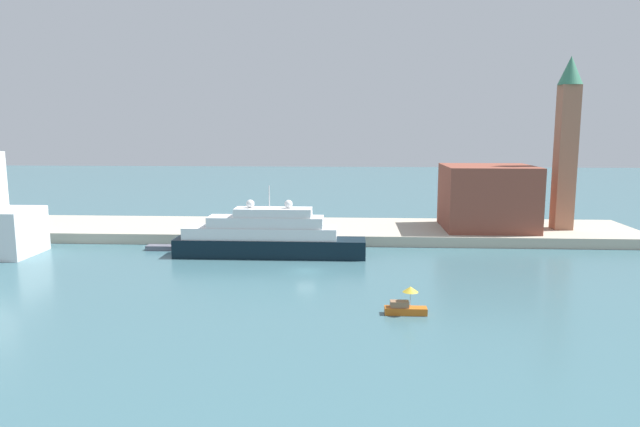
{
  "coord_description": "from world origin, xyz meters",
  "views": [
    {
      "loc": [
        5.97,
        -74.3,
        19.2
      ],
      "look_at": [
        1.6,
        6.0,
        6.91
      ],
      "focal_mm": 32.11,
      "sensor_mm": 36.0,
      "label": 1
    }
  ],
  "objects_px": {
    "small_motorboat": "(406,305)",
    "work_barge": "(162,248)",
    "parked_car": "(253,224)",
    "large_yacht": "(267,237)",
    "harbor_building": "(488,197)",
    "person_figure": "(273,225)",
    "mooring_bollard": "(321,232)",
    "bell_tower": "(567,137)"
  },
  "relations": [
    {
      "from": "small_motorboat",
      "to": "work_barge",
      "type": "bearing_deg",
      "value": 140.4
    },
    {
      "from": "parked_car",
      "to": "large_yacht",
      "type": "bearing_deg",
      "value": -72.44
    },
    {
      "from": "harbor_building",
      "to": "parked_car",
      "type": "height_order",
      "value": "harbor_building"
    },
    {
      "from": "person_figure",
      "to": "mooring_bollard",
      "type": "height_order",
      "value": "person_figure"
    },
    {
      "from": "work_barge",
      "to": "mooring_bollard",
      "type": "height_order",
      "value": "mooring_bollard"
    },
    {
      "from": "bell_tower",
      "to": "mooring_bollard",
      "type": "distance_m",
      "value": 44.43
    },
    {
      "from": "small_motorboat",
      "to": "mooring_bollard",
      "type": "relative_size",
      "value": 5.24
    },
    {
      "from": "large_yacht",
      "to": "small_motorboat",
      "type": "distance_m",
      "value": 31.37
    },
    {
      "from": "harbor_building",
      "to": "person_figure",
      "type": "height_order",
      "value": "harbor_building"
    },
    {
      "from": "harbor_building",
      "to": "large_yacht",
      "type": "bearing_deg",
      "value": -155.67
    },
    {
      "from": "small_motorboat",
      "to": "harbor_building",
      "type": "relative_size",
      "value": 0.29
    },
    {
      "from": "large_yacht",
      "to": "bell_tower",
      "type": "distance_m",
      "value": 53.3
    },
    {
      "from": "large_yacht",
      "to": "person_figure",
      "type": "xyz_separation_m",
      "value": [
        -1.02,
        13.32,
        -0.48
      ]
    },
    {
      "from": "harbor_building",
      "to": "parked_car",
      "type": "bearing_deg",
      "value": -177.58
    },
    {
      "from": "work_barge",
      "to": "harbor_building",
      "type": "height_order",
      "value": "harbor_building"
    },
    {
      "from": "work_barge",
      "to": "bell_tower",
      "type": "height_order",
      "value": "bell_tower"
    },
    {
      "from": "large_yacht",
      "to": "parked_car",
      "type": "xyz_separation_m",
      "value": [
        -4.59,
        14.49,
        -0.61
      ]
    },
    {
      "from": "small_motorboat",
      "to": "person_figure",
      "type": "relative_size",
      "value": 2.69
    },
    {
      "from": "bell_tower",
      "to": "small_motorboat",
      "type": "bearing_deg",
      "value": -125.97
    },
    {
      "from": "harbor_building",
      "to": "person_figure",
      "type": "distance_m",
      "value": 37.27
    },
    {
      "from": "harbor_building",
      "to": "small_motorboat",
      "type": "bearing_deg",
      "value": -113.03
    },
    {
      "from": "bell_tower",
      "to": "parked_car",
      "type": "bearing_deg",
      "value": -177.89
    },
    {
      "from": "small_motorboat",
      "to": "bell_tower",
      "type": "relative_size",
      "value": 0.15
    },
    {
      "from": "parked_car",
      "to": "bell_tower",
      "type": "bearing_deg",
      "value": 2.11
    },
    {
      "from": "parked_car",
      "to": "mooring_bollard",
      "type": "height_order",
      "value": "parked_car"
    },
    {
      "from": "person_figure",
      "to": "mooring_bollard",
      "type": "xyz_separation_m",
      "value": [
        8.53,
        -4.17,
        -0.33
      ]
    },
    {
      "from": "harbor_building",
      "to": "bell_tower",
      "type": "xyz_separation_m",
      "value": [
        12.74,
        0.25,
        10.29
      ]
    },
    {
      "from": "harbor_building",
      "to": "bell_tower",
      "type": "height_order",
      "value": "bell_tower"
    },
    {
      "from": "work_barge",
      "to": "parked_car",
      "type": "distance_m",
      "value": 16.74
    },
    {
      "from": "large_yacht",
      "to": "work_barge",
      "type": "relative_size",
      "value": 5.92
    },
    {
      "from": "bell_tower",
      "to": "mooring_bollard",
      "type": "relative_size",
      "value": 35.03
    },
    {
      "from": "harbor_building",
      "to": "mooring_bollard",
      "type": "distance_m",
      "value": 29.62
    },
    {
      "from": "bell_tower",
      "to": "person_figure",
      "type": "bearing_deg",
      "value": -176.38
    },
    {
      "from": "bell_tower",
      "to": "person_figure",
      "type": "relative_size",
      "value": 18.0
    },
    {
      "from": "small_motorboat",
      "to": "person_figure",
      "type": "distance_m",
      "value": 43.34
    },
    {
      "from": "person_figure",
      "to": "bell_tower",
      "type": "bearing_deg",
      "value": 3.62
    },
    {
      "from": "parked_car",
      "to": "mooring_bollard",
      "type": "bearing_deg",
      "value": -23.83
    },
    {
      "from": "small_motorboat",
      "to": "person_figure",
      "type": "height_order",
      "value": "person_figure"
    },
    {
      "from": "harbor_building",
      "to": "mooring_bollard",
      "type": "bearing_deg",
      "value": -166.02
    },
    {
      "from": "work_barge",
      "to": "person_figure",
      "type": "bearing_deg",
      "value": 31.11
    },
    {
      "from": "work_barge",
      "to": "person_figure",
      "type": "distance_m",
      "value": 18.95
    },
    {
      "from": "work_barge",
      "to": "mooring_bollard",
      "type": "relative_size",
      "value": 5.77
    }
  ]
}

